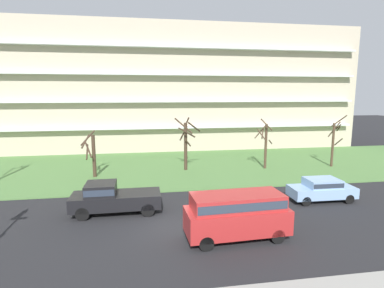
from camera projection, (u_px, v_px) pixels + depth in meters
ground at (169, 226)px, 17.14m from camera, size 160.00×160.00×0.00m
grass_lawn_strip at (157, 167)px, 30.77m from camera, size 80.00×16.00×0.08m
apartment_building at (151, 89)px, 43.43m from camera, size 54.62×13.57×16.06m
tree_left at (92, 153)px, 26.85m from camera, size 1.27×1.92×4.12m
tree_center at (186, 142)px, 29.11m from camera, size 2.57×2.04×5.15m
tree_right at (265, 143)px, 29.83m from camera, size 1.72×1.85×5.01m
tree_far_right at (334, 141)px, 30.71m from camera, size 1.25×1.71×5.27m
sedan_blue_near_left at (322, 189)px, 21.12m from camera, size 4.44×1.89×1.57m
pickup_black_center_left at (112, 197)px, 18.89m from camera, size 5.41×2.02×1.95m
van_red_center_right at (237, 212)px, 15.47m from camera, size 5.29×2.25×2.36m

